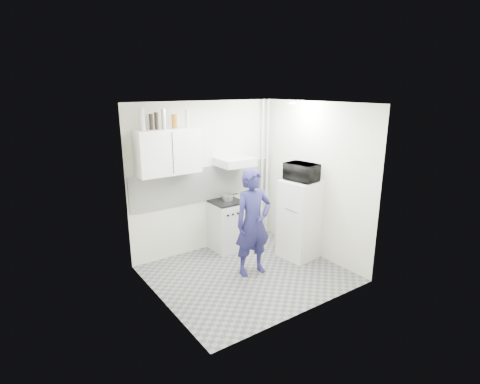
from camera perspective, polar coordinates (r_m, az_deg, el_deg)
floor at (r=5.98m, az=1.12°, el=-12.36°), size 2.80×2.80×0.00m
ceiling at (r=5.28m, az=1.27°, el=13.38°), size 2.80×2.80×0.00m
wall_back at (r=6.51m, az=-5.28°, el=2.19°), size 2.80×0.00×2.80m
wall_left at (r=4.84m, az=-12.37°, el=-2.92°), size 0.00×2.60×2.60m
wall_right at (r=6.39m, az=11.42°, el=1.68°), size 0.00×2.60×2.60m
person at (r=5.70m, az=2.00°, el=-4.69°), size 0.64×0.46×1.66m
stove at (r=6.69m, az=-2.03°, el=-5.15°), size 0.54×0.54×0.86m
fridge at (r=6.38m, az=9.07°, el=-4.13°), size 0.62×0.62×1.34m
stove_top at (r=6.55m, az=-2.07°, el=-1.50°), size 0.52×0.52×0.03m
saucepan at (r=6.58m, az=-1.93°, el=-0.78°), size 0.19×0.19×0.11m
microwave at (r=6.15m, az=9.40°, el=3.02°), size 0.57×0.43×0.29m
bottle_a at (r=5.72m, az=-14.68°, el=10.63°), size 0.07×0.07×0.32m
bottle_b at (r=5.77m, az=-13.38°, el=10.35°), size 0.06×0.06×0.23m
bottle_c at (r=5.80m, az=-12.62°, el=10.51°), size 0.06×0.06×0.25m
bottle_d at (r=5.84m, az=-11.54°, el=10.83°), size 0.07×0.07×0.30m
canister_a at (r=5.91m, az=-9.96°, el=10.56°), size 0.09×0.09×0.21m
bottle_e at (r=6.01m, az=-8.06°, el=11.00°), size 0.07×0.07×0.27m
upper_cabinet at (r=5.92m, az=-10.92°, el=6.05°), size 1.00×0.35×0.70m
range_hood at (r=6.47m, az=-0.77°, el=4.63°), size 0.60×0.50×0.14m
backsplash at (r=6.52m, az=-5.20°, el=1.32°), size 2.74×0.03×0.60m
pipe_a at (r=7.16m, az=4.13°, el=3.47°), size 0.05×0.05×2.60m
pipe_b at (r=7.09m, az=3.37°, el=3.35°), size 0.04×0.04×2.60m
ceiling_spot_fixture at (r=6.07m, az=7.99°, el=13.26°), size 0.10×0.10×0.02m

